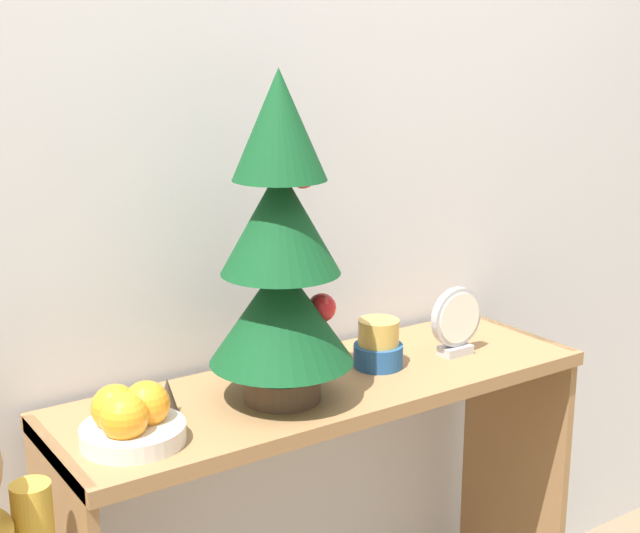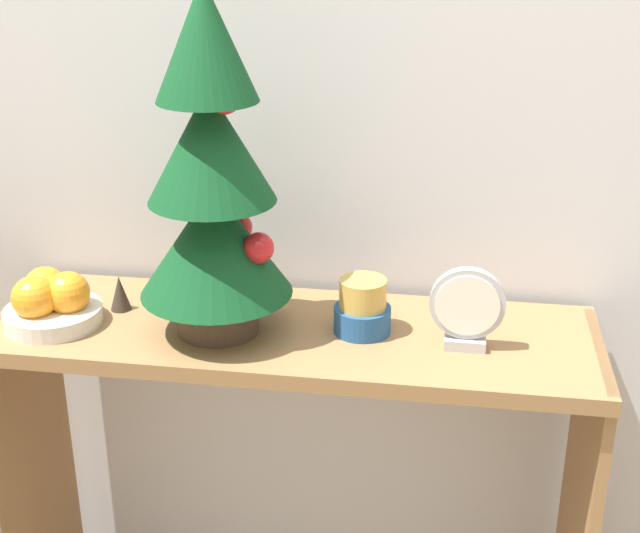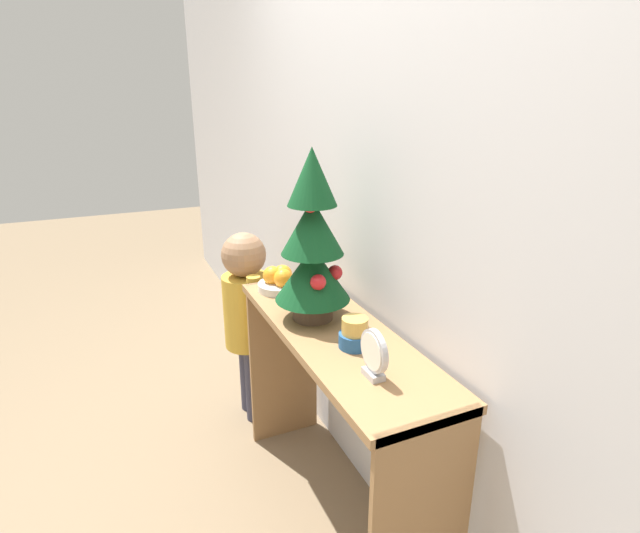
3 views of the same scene
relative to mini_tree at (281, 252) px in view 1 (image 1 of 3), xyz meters
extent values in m
cube|color=silver|center=(0.13, 0.26, 0.14)|extent=(7.00, 0.05, 2.50)
cube|color=olive|center=(0.13, 0.03, -0.30)|extent=(1.13, 0.36, 0.03)
cube|color=olive|center=(0.68, 0.03, -0.70)|extent=(0.02, 0.33, 0.82)
cylinder|color=#4C3828|center=(0.00, 0.00, -0.26)|extent=(0.15, 0.15, 0.05)
cylinder|color=brown|center=(0.00, 0.00, -0.22)|extent=(0.02, 0.02, 0.04)
cone|color=#0F421E|center=(0.00, 0.00, -0.11)|extent=(0.27, 0.27, 0.20)
cone|color=#0F421E|center=(0.00, 0.00, 0.06)|extent=(0.22, 0.22, 0.20)
cone|color=#0F421E|center=(0.00, 0.00, 0.23)|extent=(0.17, 0.17, 0.20)
sphere|color=red|center=(0.02, 0.08, -0.12)|extent=(0.06, 0.06, 0.06)
sphere|color=red|center=(0.08, -0.01, -0.12)|extent=(0.06, 0.06, 0.06)
sphere|color=red|center=(0.03, -0.02, 0.14)|extent=(0.05, 0.05, 0.05)
cylinder|color=silver|center=(-0.31, -0.02, -0.27)|extent=(0.18, 0.18, 0.03)
sphere|color=orange|center=(-0.28, -0.01, -0.23)|extent=(0.08, 0.08, 0.08)
sphere|color=orange|center=(-0.33, 0.00, -0.23)|extent=(0.08, 0.08, 0.08)
sphere|color=orange|center=(-0.33, -0.04, -0.23)|extent=(0.08, 0.08, 0.08)
cylinder|color=#235189|center=(0.26, 0.04, -0.27)|extent=(0.10, 0.10, 0.05)
cylinder|color=gold|center=(0.26, 0.04, -0.21)|extent=(0.09, 0.09, 0.05)
cube|color=#B2B2B7|center=(0.45, 0.00, -0.28)|extent=(0.07, 0.04, 0.02)
cylinder|color=#B2B2B7|center=(0.45, 0.00, -0.20)|extent=(0.13, 0.02, 0.13)
cylinder|color=white|center=(0.45, -0.01, -0.20)|extent=(0.11, 0.00, 0.11)
cone|color=#382D23|center=(-0.21, 0.06, -0.25)|extent=(0.04, 0.04, 0.07)
camera|label=1|loc=(-0.83, -1.36, 0.38)|focal=50.00mm
camera|label=2|loc=(0.41, -1.42, 0.44)|focal=50.00mm
camera|label=3|loc=(1.55, -0.66, 0.50)|focal=28.00mm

